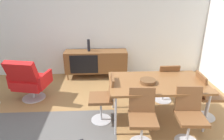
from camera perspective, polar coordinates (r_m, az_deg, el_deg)
ground_plane at (r=3.28m, az=-10.02°, el=-18.78°), size 8.32×8.32×0.00m
wall_back at (r=5.12m, az=-7.74°, el=13.86°), size 6.80×0.12×2.80m
sideboard at (r=5.05m, az=-4.76°, el=2.59°), size 1.60×0.45×0.72m
vase_cobalt at (r=4.93m, az=-6.96°, el=7.29°), size 0.07×0.07×0.30m
dining_table at (r=3.32m, az=13.21°, el=-4.03°), size 1.60×0.90×0.74m
wooden_bowl_on_table at (r=3.21m, az=10.60°, el=-3.30°), size 0.26×0.26×0.06m
dining_chair_back_right at (r=4.00m, az=15.68°, el=-3.23°), size 0.40×0.43×0.86m
dining_chair_front_left at (r=2.89m, az=8.97°, el=-13.27°), size 0.42×0.45×0.86m
dining_chair_far_end at (r=3.76m, az=26.12°, el=-6.52°), size 0.44×0.42×0.86m
dining_chair_near_window at (r=3.30m, az=-2.30°, el=-8.02°), size 0.43×0.40×0.86m
dining_chair_front_right at (r=3.10m, az=22.04°, el=-12.10°), size 0.42×0.45×0.86m
lounge_chair_red at (r=4.27m, az=-23.47°, el=-2.66°), size 0.81×0.76×0.95m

